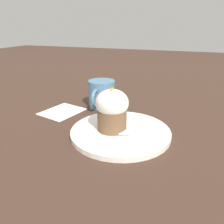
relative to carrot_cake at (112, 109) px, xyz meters
The scene contains 6 objects.
ground_plane 0.07m from the carrot_cake, 104.30° to the left, with size 4.00×4.00×0.00m, color #3D281E.
dessert_plate 0.06m from the carrot_cake, 104.30° to the left, with size 0.25×0.25×0.01m.
carrot_cake is the anchor object (origin of this frame).
spoon 0.07m from the carrot_cake, 85.25° to the left, with size 0.07×0.12×0.01m.
coffee_cup 0.21m from the carrot_cake, 149.70° to the right, with size 0.12×0.09×0.09m.
paper_napkin 0.23m from the carrot_cake, 113.28° to the right, with size 0.15×0.13×0.00m.
Camera 1 is at (0.48, 0.15, 0.26)m, focal length 35.00 mm.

